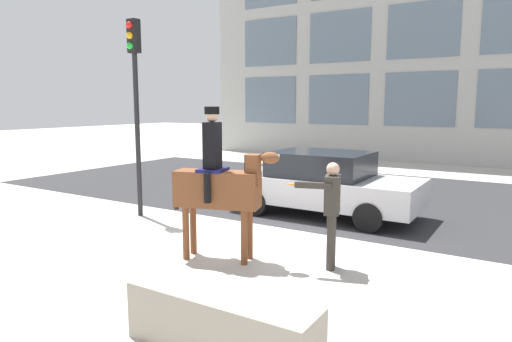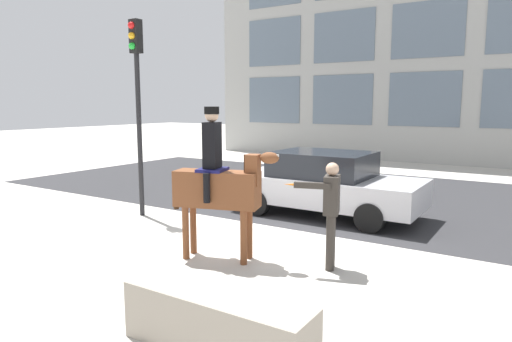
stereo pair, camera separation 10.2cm
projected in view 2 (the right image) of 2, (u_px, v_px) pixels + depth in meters
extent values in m
plane|color=beige|center=(267.00, 233.00, 9.04)|extent=(80.00, 80.00, 0.00)
cube|color=#2D2D30|center=(353.00, 194.00, 13.00)|extent=(20.96, 8.50, 0.01)
cube|color=slate|center=(274.00, 100.00, 23.27)|extent=(2.95, 0.02, 2.30)
cube|color=slate|center=(342.00, 100.00, 21.30)|extent=(2.95, 0.02, 2.30)
cube|color=slate|center=(424.00, 99.00, 19.34)|extent=(2.95, 0.02, 2.30)
cube|color=slate|center=(274.00, 42.00, 22.85)|extent=(2.95, 0.02, 2.30)
cube|color=slate|center=(344.00, 36.00, 20.89)|extent=(2.95, 0.02, 2.30)
cube|color=slate|center=(427.00, 29.00, 18.92)|extent=(2.95, 0.02, 2.30)
cube|color=brown|center=(217.00, 189.00, 7.40)|extent=(1.46, 0.82, 0.59)
cylinder|color=brown|center=(249.00, 232.00, 7.52)|extent=(0.11, 0.11, 0.88)
cylinder|color=brown|center=(244.00, 238.00, 7.23)|extent=(0.11, 0.11, 0.88)
cylinder|color=brown|center=(193.00, 228.00, 7.79)|extent=(0.11, 0.11, 0.88)
cylinder|color=brown|center=(186.00, 233.00, 7.50)|extent=(0.11, 0.11, 0.88)
cube|color=brown|center=(253.00, 170.00, 7.19)|extent=(0.26, 0.29, 0.49)
cube|color=#382314|center=(246.00, 168.00, 7.22)|extent=(0.06, 0.09, 0.44)
ellipsoid|color=brown|center=(269.00, 158.00, 7.09)|extent=(0.35, 0.28, 0.18)
cube|color=silver|center=(275.00, 157.00, 7.06)|extent=(0.12, 0.08, 0.07)
cylinder|color=#382314|center=(176.00, 193.00, 7.62)|extent=(0.09, 0.09, 0.55)
cube|color=#14144C|center=(213.00, 170.00, 7.38)|extent=(0.54, 0.58, 0.05)
cube|color=black|center=(212.00, 145.00, 7.32)|extent=(0.30, 0.37, 0.74)
sphere|color=#D1A889|center=(212.00, 115.00, 7.25)|extent=(0.22, 0.22, 0.22)
cylinder|color=black|center=(212.00, 110.00, 7.24)|extent=(0.24, 0.24, 0.12)
cylinder|color=black|center=(219.00, 182.00, 7.67)|extent=(0.11, 0.11, 0.47)
cylinder|color=black|center=(207.00, 188.00, 7.16)|extent=(0.11, 0.11, 0.47)
cylinder|color=#332D28|center=(330.00, 243.00, 6.96)|extent=(0.13, 0.13, 0.88)
cylinder|color=#332D28|center=(331.00, 240.00, 7.12)|extent=(0.13, 0.13, 0.88)
cube|color=#332D28|center=(332.00, 195.00, 6.93)|extent=(0.33, 0.45, 0.59)
sphere|color=#D1A889|center=(332.00, 169.00, 6.88)|extent=(0.20, 0.20, 0.20)
cube|color=#332D28|center=(312.00, 185.00, 6.81)|extent=(0.55, 0.25, 0.09)
cone|color=orange|center=(289.00, 184.00, 6.90)|extent=(0.18, 0.10, 0.04)
cube|color=#B7B7BC|center=(327.00, 189.00, 10.45)|extent=(4.26, 1.91, 0.60)
cube|color=black|center=(323.00, 164.00, 10.43)|extent=(2.13, 1.68, 0.56)
cylinder|color=black|center=(370.00, 218.00, 9.06)|extent=(0.60, 0.23, 0.60)
cylinder|color=black|center=(395.00, 202.00, 10.53)|extent=(0.60, 0.23, 0.60)
cylinder|color=black|center=(258.00, 202.00, 10.47)|extent=(0.60, 0.23, 0.60)
cylinder|color=black|center=(293.00, 190.00, 11.93)|extent=(0.60, 0.23, 0.60)
cylinder|color=black|center=(140.00, 136.00, 10.26)|extent=(0.11, 0.11, 3.64)
cube|color=black|center=(136.00, 36.00, 9.95)|extent=(0.24, 0.19, 0.72)
sphere|color=red|center=(131.00, 25.00, 9.82)|extent=(0.15, 0.15, 0.15)
sphere|color=orange|center=(132.00, 36.00, 9.85)|extent=(0.15, 0.15, 0.15)
sphere|color=green|center=(132.00, 46.00, 9.88)|extent=(0.15, 0.15, 0.15)
cube|color=#9E9384|center=(217.00, 323.00, 4.66)|extent=(2.10, 0.56, 0.63)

